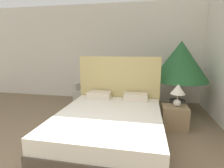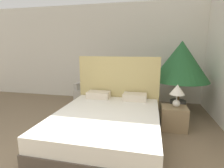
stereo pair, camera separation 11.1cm
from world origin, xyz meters
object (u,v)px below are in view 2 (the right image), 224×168
armchair_near_window_left (90,94)px  armchair_near_window_right (125,96)px  table_lamp (177,92)px  bed (108,124)px  potted_palm (181,62)px  nightstand (174,118)px

armchair_near_window_left → armchair_near_window_right: bearing=7.9°
armchair_near_window_left → table_lamp: 2.54m
bed → armchair_near_window_left: bed is taller
potted_palm → bed: bearing=-129.4°
armchair_near_window_left → armchair_near_window_right: same height
armchair_near_window_left → nightstand: (2.17, -1.18, -0.06)m
bed → potted_palm: 2.37m
armchair_near_window_left → armchair_near_window_right: 1.02m
armchair_near_window_right → armchair_near_window_left: bearing=176.8°
bed → nightstand: bearing=31.8°
bed → armchair_near_window_left: bearing=117.7°
nightstand → table_lamp: table_lamp is taller
potted_palm → table_lamp: bearing=-100.4°
bed → armchair_near_window_right: (0.02, 1.91, -0.02)m
nightstand → armchair_near_window_left: bearing=151.6°
bed → armchair_near_window_left: 2.15m
table_lamp → nightstand: bearing=-159.8°
nightstand → table_lamp: (0.03, 0.01, 0.54)m
bed → table_lamp: size_ratio=4.70×
armchair_near_window_right → table_lamp: bearing=-47.9°
potted_palm → nightstand: size_ratio=3.57×
nightstand → table_lamp: bearing=20.2°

